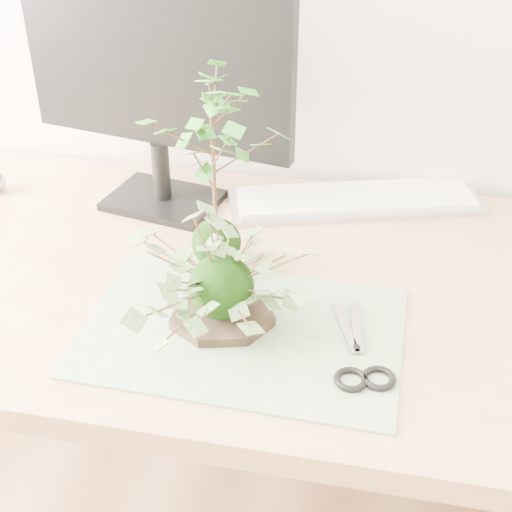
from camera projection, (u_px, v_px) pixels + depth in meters
name	position (u px, v px, depth m)	size (l,w,h in m)	color
desk	(305.00, 326.00, 1.17)	(1.60, 0.70, 0.74)	tan
cutting_mat	(242.00, 331.00, 1.02)	(0.45, 0.30, 0.00)	gray
stone_dish	(222.00, 317.00, 1.03)	(0.16, 0.16, 0.01)	black
ivy_kokedama	(220.00, 261.00, 0.98)	(0.31, 0.31, 0.19)	black
maple_kokedama	(212.00, 130.00, 1.04)	(0.22, 0.22, 0.34)	black
keyboard	(355.00, 200.00, 1.33)	(0.49, 0.27, 0.02)	#AFAFB4
monitor	(155.00, 70.00, 1.21)	(0.50, 0.18, 0.44)	black
scissors	(356.00, 366.00, 0.95)	(0.09, 0.19, 0.01)	gray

